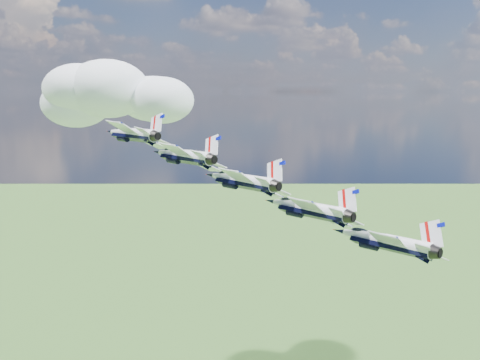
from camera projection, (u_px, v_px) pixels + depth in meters
name	position (u px, v px, depth m)	size (l,w,h in m)	color
cloud_far	(118.00, 99.00, 295.50)	(70.29, 55.23, 27.61)	white
jet_0	(131.00, 134.00, 94.23)	(11.28, 16.70, 4.99)	white
jet_1	(182.00, 155.00, 88.76)	(11.28, 16.70, 4.99)	silver
jet_2	(240.00, 180.00, 83.29)	(11.28, 16.70, 4.99)	white
jet_3	(306.00, 208.00, 77.82)	(11.28, 16.70, 4.99)	white
jet_4	(382.00, 240.00, 72.35)	(11.28, 16.70, 4.99)	white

